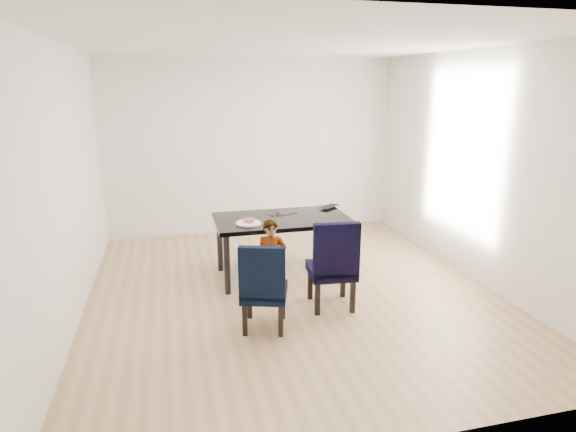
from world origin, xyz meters
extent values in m
cube|color=tan|center=(0.00, 0.00, -0.01)|extent=(4.50, 5.00, 0.01)
cube|color=white|center=(0.00, 0.00, 2.71)|extent=(4.50, 5.00, 0.01)
cube|color=white|center=(0.00, 2.50, 1.35)|extent=(4.50, 0.01, 2.70)
cube|color=silver|center=(0.00, -2.50, 1.35)|extent=(4.50, 0.01, 2.70)
cube|color=silver|center=(-2.25, 0.00, 1.35)|extent=(0.01, 5.00, 2.70)
cube|color=silver|center=(2.25, 0.00, 1.35)|extent=(0.01, 5.00, 2.70)
cube|color=black|center=(0.00, 0.50, 0.38)|extent=(1.60, 0.90, 0.75)
cube|color=black|center=(-0.47, -0.72, 0.44)|extent=(0.54, 0.55, 0.89)
cube|color=black|center=(0.31, -0.43, 0.49)|extent=(0.51, 0.53, 0.98)
imported|color=orange|center=(-0.27, -0.15, 0.46)|extent=(0.36, 0.27, 0.91)
cylinder|color=silver|center=(-0.44, 0.33, 0.76)|extent=(0.34, 0.34, 0.02)
ellipsoid|color=#AF6D3E|center=(-0.43, 0.34, 0.80)|extent=(0.16, 0.10, 0.06)
imported|color=black|center=(0.68, 0.85, 0.76)|extent=(0.37, 0.35, 0.02)
torus|color=black|center=(-0.05, 0.60, 0.75)|extent=(0.18, 0.18, 0.01)
camera|label=1|loc=(-1.28, -4.92, 2.30)|focal=30.00mm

